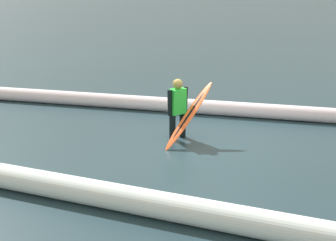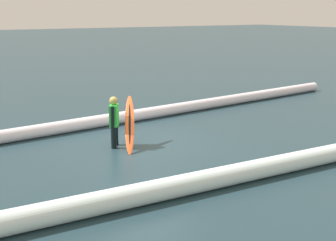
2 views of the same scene
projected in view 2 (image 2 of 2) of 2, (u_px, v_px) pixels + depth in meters
name	position (u px, v px, depth m)	size (l,w,h in m)	color
ground_plane	(143.00, 143.00, 11.64)	(159.58, 159.58, 0.00)	#213942
surfer	(114.00, 119.00, 11.17)	(0.36, 0.48, 1.33)	black
surfboard	(130.00, 124.00, 11.18)	(0.86, 1.34, 1.26)	#E55926
wave_crest_foreground	(98.00, 121.00, 13.20)	(0.37, 0.37, 21.43)	white
wave_crest_midground	(170.00, 188.00, 8.16)	(0.42, 0.42, 18.08)	white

